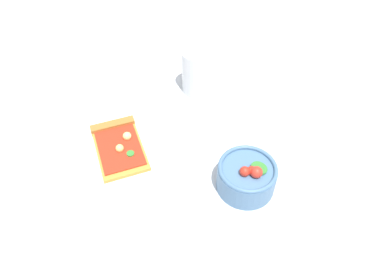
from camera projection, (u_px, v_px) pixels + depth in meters
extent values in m
plane|color=silver|center=(149.00, 142.00, 0.82)|extent=(2.40, 2.40, 0.00)
cylinder|color=silver|center=(139.00, 147.00, 0.80)|extent=(0.25, 0.25, 0.01)
cube|color=gold|center=(120.00, 148.00, 0.78)|extent=(0.12, 0.17, 0.01)
cube|color=#A36B2D|center=(113.00, 126.00, 0.82)|extent=(0.10, 0.04, 0.02)
cube|color=#B22D19|center=(119.00, 147.00, 0.78)|extent=(0.11, 0.15, 0.00)
sphere|color=#F2D87F|center=(127.00, 136.00, 0.79)|extent=(0.02, 0.02, 0.02)
sphere|color=#EAD172|center=(120.00, 148.00, 0.77)|extent=(0.02, 0.02, 0.02)
cylinder|color=#388433|center=(130.00, 153.00, 0.76)|extent=(0.02, 0.02, 0.00)
cylinder|color=#4C7299|center=(246.00, 178.00, 0.72)|extent=(0.12, 0.12, 0.05)
torus|color=#4C7299|center=(248.00, 168.00, 0.70)|extent=(0.11, 0.11, 0.01)
sphere|color=red|center=(245.00, 171.00, 0.68)|extent=(0.02, 0.02, 0.02)
sphere|color=red|center=(257.00, 172.00, 0.68)|extent=(0.02, 0.02, 0.02)
sphere|color=red|center=(252.00, 171.00, 0.69)|extent=(0.02, 0.02, 0.02)
cylinder|color=#388433|center=(259.00, 168.00, 0.69)|extent=(0.04, 0.04, 0.01)
cylinder|color=silver|center=(196.00, 71.00, 0.91)|extent=(0.07, 0.07, 0.12)
cylinder|color=black|center=(196.00, 73.00, 0.91)|extent=(0.06, 0.06, 0.10)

